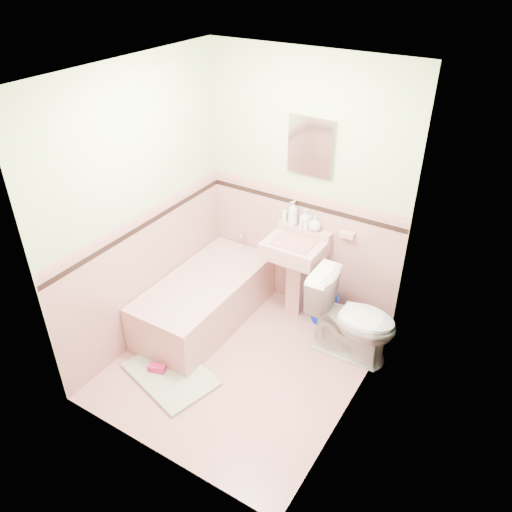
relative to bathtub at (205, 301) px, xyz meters
The scene contains 32 objects.
floor 0.75m from the bathtub, 27.65° to the right, with size 2.20×2.20×0.00m, color tan.
ceiling 2.38m from the bathtub, 27.65° to the right, with size 2.20×2.20×0.00m, color white.
wall_back 1.43m from the bathtub, 50.71° to the left, with size 2.50×2.50×0.00m, color #F6ECC8.
wall_front 1.87m from the bathtub, 66.22° to the right, with size 2.50×2.50×0.00m, color #F6ECC8.
wall_left 1.14m from the bathtub, 138.27° to the right, with size 2.50×2.50×0.00m, color #F6ECC8.
wall_right 1.95m from the bathtub, 11.45° to the right, with size 2.50×2.50×0.00m, color #F6ECC8.
wainscot_back 1.05m from the bathtub, 50.27° to the left, with size 2.00×2.00×0.00m, color tan.
wainscot_front 1.60m from the bathtub, 66.05° to the right, with size 2.00×2.00×0.00m, color tan.
wainscot_left 0.61m from the bathtub, 137.33° to the right, with size 2.20×2.20×0.00m, color tan.
wainscot_right 1.69m from the bathtub, 11.53° to the right, with size 2.20×2.20×0.00m, color tan.
accent_back 1.33m from the bathtub, 50.04° to the left, with size 2.00×2.00×0.00m, color black.
accent_front 1.79m from the bathtub, 65.95° to the right, with size 2.00×2.00×0.00m, color black.
accent_left 1.02m from the bathtub, 136.85° to the right, with size 2.20×2.20×0.00m, color black.
accent_right 1.87m from the bathtub, 11.57° to the right, with size 2.20×2.20×0.00m, color black.
cap_back 1.40m from the bathtub, 50.04° to the left, with size 2.00×2.00×0.00m, color tan.
cap_front 1.84m from the bathtub, 65.95° to the right, with size 2.00×2.00×0.00m, color tan.
cap_left 1.11m from the bathtub, 136.85° to the right, with size 2.20×2.20×0.00m, color tan.
cap_right 1.92m from the bathtub, 11.57° to the right, with size 2.20×2.20×0.00m, color tan.
bathtub is the anchor object (origin of this frame).
tub_faucet 0.83m from the bathtub, 90.00° to the left, with size 0.04×0.04×0.12m, color silver.
sink 0.88m from the bathtub, 37.93° to the left, with size 0.54×0.48×0.85m, color tan, non-canonical shape.
sink_faucet 1.20m from the bathtub, 44.58° to the left, with size 0.02×0.02×0.10m, color silver.
medicine_cabinet 1.78m from the bathtub, 47.42° to the left, with size 0.36×0.04×0.45m, color white.
soap_dish 1.51m from the bathtub, 33.57° to the left, with size 0.13×0.08×0.04m, color tan.
soap_bottle_left 1.21m from the bathtub, 51.99° to the left, with size 0.09×0.10×0.25m, color #B2B2B2.
soap_bottle_mid 1.26m from the bathtub, 45.87° to the left, with size 0.09×0.09×0.19m, color #B2B2B2.
soap_bottle_right 1.30m from the bathtub, 42.20° to the left, with size 0.12×0.12×0.15m, color #B2B2B2.
tube 1.13m from the bathtub, 56.78° to the left, with size 0.04×0.04×0.12m, color white.
toilet 1.43m from the bathtub, 12.57° to the left, with size 0.44×0.78×0.79m, color white.
bucket 1.16m from the bathtub, 31.87° to the left, with size 0.29×0.29×0.29m, color #0320BB, non-canonical shape.
bath_mat 0.83m from the bathtub, 76.17° to the right, with size 0.78×0.52×0.03m, color #99A78B.
shoe 0.84m from the bathtub, 84.83° to the right, with size 0.15×0.07×0.06m, color #BF1E59.
Camera 1 is at (1.85, -2.75, 3.23)m, focal length 35.51 mm.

